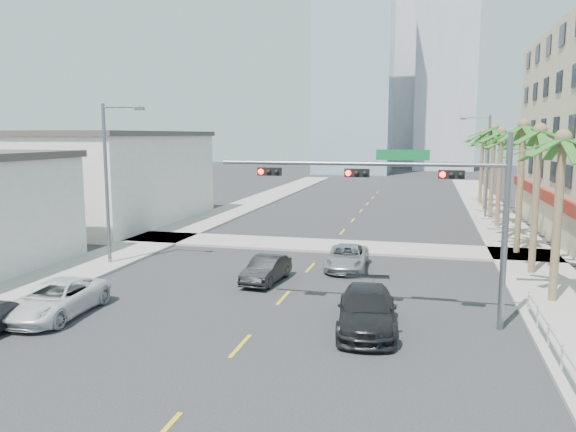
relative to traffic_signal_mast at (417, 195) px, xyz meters
The scene contains 24 objects.
ground 11.06m from the traffic_signal_mast, 126.03° to the right, with size 260.00×260.00×0.00m, color #262628.
sidewalk_right 14.44m from the traffic_signal_mast, 62.71° to the left, with size 4.00×120.00×0.15m, color gray.
sidewalk_left 22.05m from the traffic_signal_mast, 145.89° to the left, with size 4.00×120.00×0.15m, color gray.
sidewalk_cross 15.99m from the traffic_signal_mast, 112.38° to the left, with size 80.00×4.00×0.15m, color gray.
building_left_far 32.30m from the traffic_signal_mast, 141.59° to the left, with size 11.00×18.00×7.20m, color beige.
tower_far_left 90.14m from the traffic_signal_mast, 99.00° to the left, with size 14.00×14.00×48.00m, color #99B2C6.
tower_far_right 105.10m from the traffic_signal_mast, 88.20° to the left, with size 12.00×12.00×60.00m, color #ADADB2.
tower_far_center 118.45m from the traffic_signal_mast, 94.29° to the left, with size 16.00×16.00×42.00m, color #ADADB2.
traffic_signal_mast is the anchor object (origin of this frame).
palm_tree_0 7.37m from the traffic_signal_mast, 34.84° to the left, with size 4.80×4.80×7.80m.
palm_tree_1 11.18m from the traffic_signal_mast, 57.84° to the left, with size 4.80×4.80×8.16m.
palm_tree_2 15.81m from the traffic_signal_mast, 68.07° to the left, with size 4.80×4.80×8.52m.
palm_tree_3 20.59m from the traffic_signal_mast, 73.51° to the left, with size 4.80×4.80×7.80m.
palm_tree_4 25.63m from the traffic_signal_mast, 76.83° to the left, with size 4.80×4.80×8.16m.
palm_tree_5 30.72m from the traffic_signal_mast, 79.05° to the left, with size 4.80×4.80×8.52m.
palm_tree_6 35.78m from the traffic_signal_mast, 80.63° to the left, with size 4.80×4.80×7.80m.
palm_tree_7 40.93m from the traffic_signal_mast, 81.82° to the left, with size 4.80×4.80×8.16m.
streetlight_left 17.84m from the traffic_signal_mast, 160.18° to the left, with size 2.55×0.25×9.00m.
streetlight_right 30.50m from the traffic_signal_mast, 80.16° to the left, with size 2.55×0.25×9.00m.
guardrail 6.59m from the traffic_signal_mast, 23.39° to the right, with size 0.08×8.08×1.00m.
car_parked_far 14.99m from the traffic_signal_mast, 169.43° to the right, with size 2.36×5.12×1.42m, color silver.
car_lane_left 9.65m from the traffic_signal_mast, 148.29° to the left, with size 1.37×3.94×1.30m, color black.
car_lane_center 10.11m from the traffic_signal_mast, 114.59° to the left, with size 2.14×4.65×1.29m, color #B4B4B9.
car_lane_right 4.77m from the traffic_signal_mast, 144.88° to the right, with size 2.15×5.29×1.54m, color black.
Camera 1 is at (6.15, -13.76, 7.31)m, focal length 35.00 mm.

